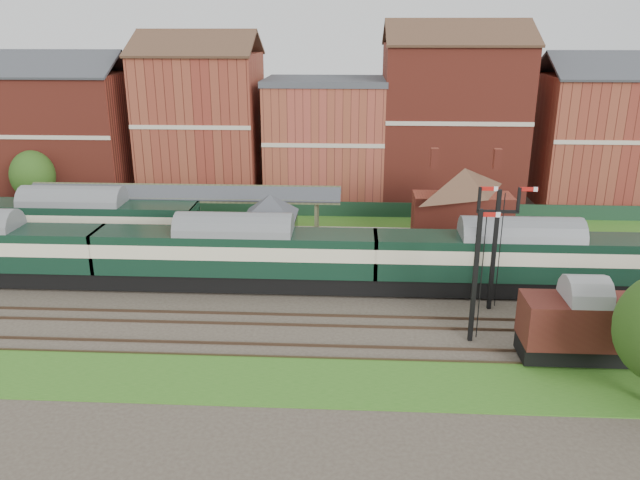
{
  "coord_description": "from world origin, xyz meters",
  "views": [
    {
      "loc": [
        2.96,
        -40.23,
        17.35
      ],
      "look_at": [
        0.69,
        2.0,
        3.0
      ],
      "focal_mm": 35.0,
      "sensor_mm": 36.0,
      "label": 1
    }
  ],
  "objects_px": {
    "semaphore_bracket": "(496,241)",
    "platform_railcar": "(76,222)",
    "signal_box": "(271,231)",
    "dmu_train": "(235,253)",
    "goods_van_a": "(581,324)"
  },
  "relations": [
    {
      "from": "semaphore_bracket",
      "to": "platform_railcar",
      "type": "xyz_separation_m",
      "value": [
        -31.26,
        9.0,
        -2.0
      ]
    },
    {
      "from": "platform_railcar",
      "to": "signal_box",
      "type": "bearing_deg",
      "value": -11.33
    },
    {
      "from": "dmu_train",
      "to": "platform_railcar",
      "type": "distance_m",
      "value": 15.56
    },
    {
      "from": "dmu_train",
      "to": "goods_van_a",
      "type": "xyz_separation_m",
      "value": [
        20.55,
        -9.0,
        -0.43
      ]
    },
    {
      "from": "signal_box",
      "to": "semaphore_bracket",
      "type": "distance_m",
      "value": 16.16
    },
    {
      "from": "dmu_train",
      "to": "goods_van_a",
      "type": "height_order",
      "value": "dmu_train"
    },
    {
      "from": "semaphore_bracket",
      "to": "dmu_train",
      "type": "bearing_deg",
      "value": 171.69
    },
    {
      "from": "dmu_train",
      "to": "platform_railcar",
      "type": "xyz_separation_m",
      "value": [
        -14.14,
        6.5,
        0.04
      ]
    },
    {
      "from": "signal_box",
      "to": "platform_railcar",
      "type": "xyz_separation_m",
      "value": [
        -16.22,
        3.25,
        -0.56
      ]
    },
    {
      "from": "platform_railcar",
      "to": "goods_van_a",
      "type": "relative_size",
      "value": 3.11
    },
    {
      "from": "dmu_train",
      "to": "goods_van_a",
      "type": "relative_size",
      "value": 9.19
    },
    {
      "from": "semaphore_bracket",
      "to": "platform_railcar",
      "type": "height_order",
      "value": "semaphore_bracket"
    },
    {
      "from": "platform_railcar",
      "to": "dmu_train",
      "type": "bearing_deg",
      "value": -24.69
    },
    {
      "from": "semaphore_bracket",
      "to": "signal_box",
      "type": "bearing_deg",
      "value": 159.08
    },
    {
      "from": "semaphore_bracket",
      "to": "goods_van_a",
      "type": "xyz_separation_m",
      "value": [
        3.43,
        -6.5,
        -2.46
      ]
    }
  ]
}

